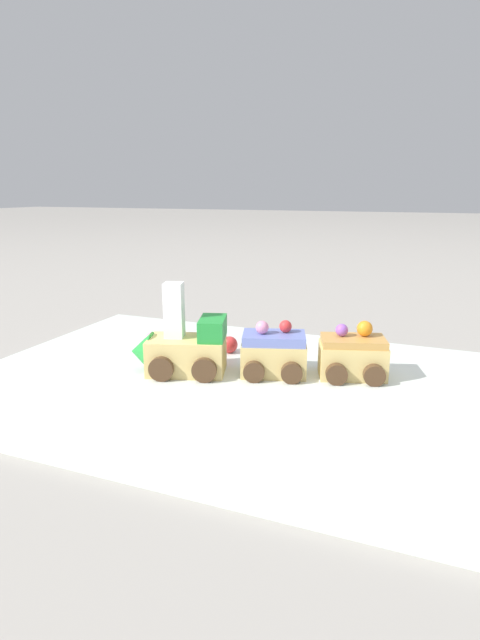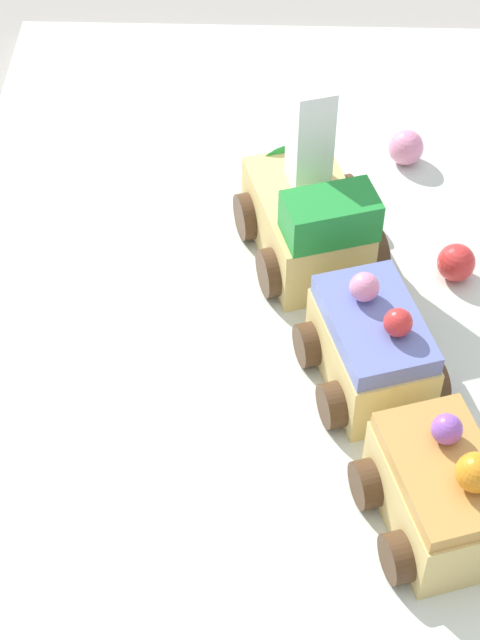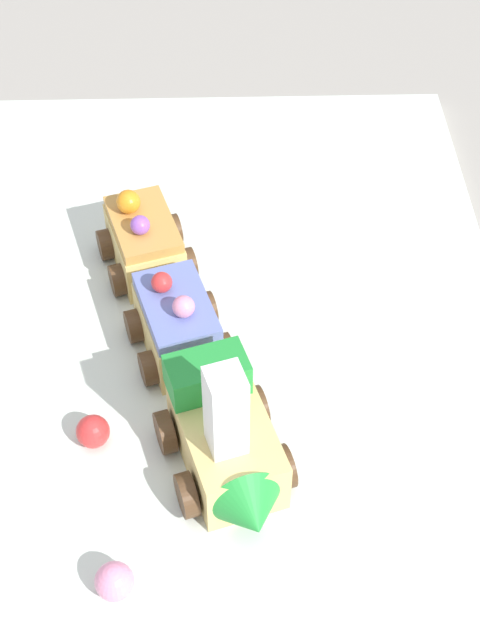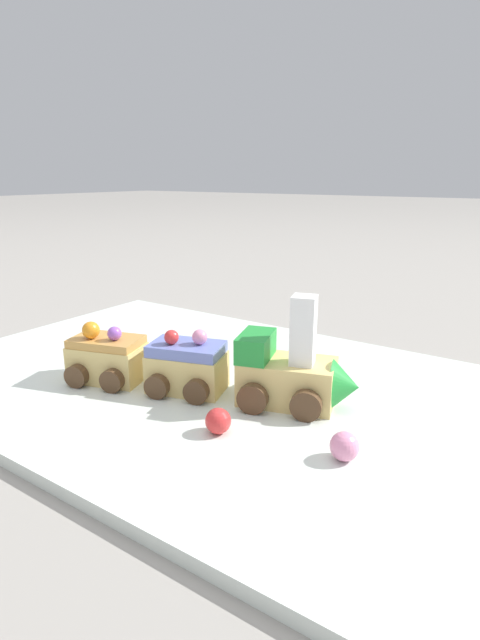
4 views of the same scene
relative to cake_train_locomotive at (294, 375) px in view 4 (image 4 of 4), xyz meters
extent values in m
plane|color=gray|center=(-0.09, 0.00, -0.04)|extent=(10.00, 10.00, 0.00)
cube|color=silver|center=(-0.09, 0.00, -0.03)|extent=(0.66, 0.42, 0.01)
cube|color=#E5C675|center=(-0.01, 0.00, -0.01)|extent=(0.10, 0.08, 0.04)
cube|color=green|center=(-0.04, -0.01, 0.03)|extent=(0.04, 0.06, 0.02)
cone|color=green|center=(0.05, 0.01, 0.00)|extent=(0.04, 0.05, 0.05)
cube|color=white|center=(0.01, 0.00, 0.02)|extent=(0.03, 0.03, 0.02)
cube|color=white|center=(0.01, 0.00, 0.05)|extent=(0.03, 0.03, 0.02)
cube|color=white|center=(0.01, 0.00, 0.07)|extent=(0.03, 0.03, 0.02)
cylinder|color=#4C331E|center=(0.03, -0.02, -0.01)|extent=(0.03, 0.02, 0.03)
cylinder|color=#4C331E|center=(0.01, 0.04, -0.01)|extent=(0.03, 0.02, 0.03)
cylinder|color=#4C331E|center=(-0.02, -0.04, -0.01)|extent=(0.03, 0.02, 0.03)
cylinder|color=#4C331E|center=(-0.04, 0.02, -0.01)|extent=(0.03, 0.02, 0.03)
cube|color=#E5C675|center=(-0.10, -0.03, -0.01)|extent=(0.09, 0.07, 0.04)
cube|color=#6B7AC6|center=(-0.10, -0.03, 0.02)|extent=(0.08, 0.06, 0.01)
sphere|color=red|center=(-0.12, -0.04, 0.03)|extent=(0.02, 0.02, 0.01)
sphere|color=pink|center=(-0.09, -0.03, 0.03)|extent=(0.02, 0.02, 0.02)
cylinder|color=#4C331E|center=(-0.08, -0.05, -0.02)|extent=(0.03, 0.02, 0.02)
cylinder|color=#4C331E|center=(-0.09, 0.00, -0.02)|extent=(0.03, 0.02, 0.02)
cylinder|color=#4C331E|center=(-0.12, -0.07, -0.02)|extent=(0.03, 0.02, 0.02)
cylinder|color=#4C331E|center=(-0.13, -0.01, -0.02)|extent=(0.03, 0.02, 0.02)
cube|color=#E5C675|center=(-0.19, -0.06, -0.01)|extent=(0.09, 0.07, 0.04)
cube|color=#CC9347|center=(-0.19, -0.06, 0.01)|extent=(0.08, 0.06, 0.01)
sphere|color=orange|center=(-0.20, -0.07, 0.03)|extent=(0.02, 0.02, 0.02)
sphere|color=#9956C6|center=(-0.18, -0.06, 0.03)|extent=(0.02, 0.02, 0.01)
cylinder|color=#4C331E|center=(-0.16, -0.08, -0.02)|extent=(0.03, 0.02, 0.02)
cylinder|color=#4C331E|center=(-0.18, -0.03, -0.02)|extent=(0.03, 0.02, 0.02)
cylinder|color=#4C331E|center=(-0.20, -0.09, -0.02)|extent=(0.03, 0.02, 0.02)
cylinder|color=#4C331E|center=(-0.22, -0.04, -0.02)|extent=(0.03, 0.02, 0.02)
sphere|color=pink|center=(0.08, -0.07, -0.02)|extent=(0.02, 0.02, 0.02)
sphere|color=red|center=(-0.03, -0.09, -0.02)|extent=(0.02, 0.02, 0.02)
camera|label=1|loc=(-0.27, 0.50, 0.18)|focal=28.00mm
camera|label=2|loc=(-0.47, 0.02, 0.41)|focal=60.00mm
camera|label=3|loc=(0.31, 0.00, 0.46)|focal=50.00mm
camera|label=4|loc=(0.20, -0.39, 0.18)|focal=28.00mm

